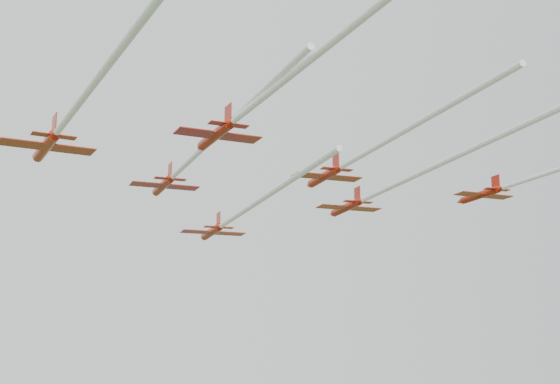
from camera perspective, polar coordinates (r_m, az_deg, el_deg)
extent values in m
cylinder|color=#A8190A|center=(117.53, -5.02, -2.92)|extent=(2.44, 9.21, 1.18)
cone|color=#A8190A|center=(122.84, -5.65, -3.33)|extent=(1.44, 2.08, 1.18)
cone|color=#A8190A|center=(112.54, -4.38, -2.50)|extent=(1.24, 1.43, 1.08)
ellipsoid|color=black|center=(119.66, -5.27, -2.88)|extent=(0.59, 1.07, 0.34)
cube|color=#A8190A|center=(116.66, -4.92, -2.99)|extent=(9.76, 4.09, 0.11)
cube|color=#A8190A|center=(113.52, -4.51, -2.59)|extent=(4.44, 1.88, 0.09)
cube|color=#A8190A|center=(113.93, -4.53, -2.02)|extent=(0.38, 1.93, 2.15)
cylinder|color=silver|center=(91.75, -0.90, -0.25)|extent=(6.62, 42.59, 0.65)
cylinder|color=#A8190A|center=(99.34, -8.54, 0.48)|extent=(2.51, 8.26, 1.06)
cone|color=#A8190A|center=(104.08, -9.15, -0.10)|extent=(1.35, 1.90, 1.06)
cone|color=#A8190A|center=(94.89, -7.92, 1.08)|extent=(1.16, 1.31, 0.97)
ellipsoid|color=black|center=(101.26, -8.78, 0.46)|extent=(0.56, 0.97, 0.31)
cube|color=#A8190A|center=(98.55, -8.45, 0.44)|extent=(8.80, 3.98, 0.10)
cube|color=#A8190A|center=(95.76, -8.04, 0.96)|extent=(4.00, 1.83, 0.08)
cube|color=#A8190A|center=(96.20, -8.05, 1.54)|extent=(0.40, 1.73, 1.93)
cylinder|color=silver|center=(74.89, -4.10, 4.69)|extent=(8.02, 41.26, 0.58)
cylinder|color=#A8190A|center=(111.54, 4.87, -1.13)|extent=(2.36, 8.82, 1.13)
cone|color=#A8190A|center=(116.31, 3.82, -1.62)|extent=(1.38, 1.99, 1.13)
cone|color=#A8190A|center=(107.09, 5.95, -0.62)|extent=(1.19, 1.37, 1.03)
ellipsoid|color=black|center=(113.47, 4.45, -1.12)|extent=(0.57, 1.03, 0.33)
cube|color=#A8190A|center=(110.75, 5.04, -1.18)|extent=(9.34, 3.93, 0.10)
cube|color=#A8190A|center=(107.96, 5.73, -0.73)|extent=(4.25, 1.80, 0.08)
cube|color=#A8190A|center=(108.38, 5.67, -0.16)|extent=(0.36, 1.85, 2.06)
cylinder|color=silver|center=(84.06, 13.71, 2.99)|extent=(8.08, 52.51, 0.62)
cylinder|color=#A8190A|center=(84.55, -16.75, 3.21)|extent=(3.67, 9.21, 1.19)
cone|color=#A8190A|center=(89.89, -17.39, 2.32)|extent=(1.68, 2.21, 1.19)
cone|color=#A8190A|center=(79.55, -16.07, 4.16)|extent=(1.40, 1.55, 1.09)
ellipsoid|color=black|center=(86.73, -16.99, 3.13)|extent=(0.72, 1.12, 0.35)
cube|color=#A8190A|center=(83.65, -16.66, 3.18)|extent=(9.96, 5.32, 0.11)
cube|color=#A8190A|center=(80.53, -16.21, 3.96)|extent=(4.53, 2.44, 0.09)
cube|color=#A8190A|center=(81.07, -16.19, 4.73)|extent=(0.64, 1.91, 2.17)
cylinder|color=silver|center=(60.81, -12.40, 9.15)|extent=(11.31, 37.87, 0.65)
cylinder|color=#A8190A|center=(92.28, 3.24, 1.14)|extent=(2.25, 8.00, 1.03)
cone|color=#A8190A|center=(96.60, 2.13, 0.50)|extent=(1.28, 1.82, 1.03)
cone|color=#A8190A|center=(88.26, 4.39, 1.80)|extent=(1.10, 1.25, 0.93)
ellipsoid|color=black|center=(94.04, 2.80, 1.11)|extent=(0.53, 0.94, 0.30)
cube|color=#A8190A|center=(91.56, 3.43, 1.10)|extent=(8.50, 3.68, 0.09)
cube|color=#A8190A|center=(89.05, 4.16, 1.67)|extent=(3.87, 1.69, 0.07)
cube|color=#A8190A|center=(89.47, 4.10, 2.28)|extent=(0.35, 1.68, 1.87)
cylinder|color=silver|center=(73.85, 9.75, 4.81)|extent=(5.62, 32.26, 0.56)
cylinder|color=#A8190A|center=(105.75, 14.44, -0.21)|extent=(2.43, 7.63, 0.98)
cone|color=#A8190A|center=(109.38, 13.02, -0.69)|extent=(1.27, 1.77, 0.98)
cone|color=#A8190A|center=(102.40, 15.87, 0.28)|extent=(1.08, 1.22, 0.89)
ellipsoid|color=black|center=(107.23, 13.87, -0.21)|extent=(0.53, 0.90, 0.29)
cube|color=#A8190A|center=(105.14, 14.68, -0.25)|extent=(8.15, 3.80, 0.09)
cube|color=#A8190A|center=(103.05, 15.58, 0.18)|extent=(3.71, 1.74, 0.07)
cube|color=#A8190A|center=(103.40, 15.49, 0.69)|extent=(0.40, 1.59, 1.78)
cylinder|color=#A8190A|center=(75.58, -4.75, 4.17)|extent=(2.80, 8.00, 1.03)
cone|color=#A8190A|center=(79.99, -5.89, 3.24)|extent=(1.39, 1.88, 1.03)
cone|color=#A8190A|center=(71.49, -3.54, 5.14)|extent=(1.17, 1.31, 0.94)
ellipsoid|color=black|center=(77.39, -5.20, 4.06)|extent=(0.59, 0.96, 0.30)
cube|color=#A8190A|center=(74.84, -4.56, 4.15)|extent=(8.60, 4.24, 0.09)
cube|color=#A8190A|center=(72.29, -3.78, 4.94)|extent=(3.91, 1.94, 0.08)
cube|color=#A8190A|center=(72.77, -3.82, 5.67)|extent=(0.47, 1.67, 1.88)
cylinder|color=silver|center=(57.14, 2.37, 9.75)|extent=(7.80, 31.43, 0.56)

